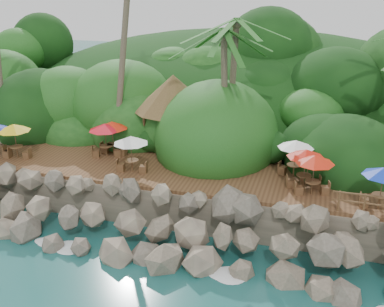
% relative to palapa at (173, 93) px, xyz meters
% --- Properties ---
extents(ground, '(140.00, 140.00, 0.00)m').
position_rel_palapa_xyz_m(ground, '(2.23, -9.55, -5.79)').
color(ground, '#19514F').
rests_on(ground, ground).
extents(land_base, '(32.00, 25.20, 2.10)m').
position_rel_palapa_xyz_m(land_base, '(2.23, 6.45, -4.74)').
color(land_base, gray).
rests_on(land_base, ground).
extents(jungle_hill, '(44.80, 28.00, 15.40)m').
position_rel_palapa_xyz_m(jungle_hill, '(2.23, 13.95, -5.79)').
color(jungle_hill, '#143811').
rests_on(jungle_hill, ground).
extents(seawall, '(29.00, 4.00, 2.30)m').
position_rel_palapa_xyz_m(seawall, '(2.23, -7.55, -4.64)').
color(seawall, gray).
rests_on(seawall, ground).
extents(terrace, '(26.00, 5.00, 0.20)m').
position_rel_palapa_xyz_m(terrace, '(2.23, -3.55, -3.59)').
color(terrace, brown).
rests_on(terrace, land_base).
extents(jungle_foliage, '(44.00, 16.00, 12.00)m').
position_rel_palapa_xyz_m(jungle_foliage, '(2.23, 5.45, -5.79)').
color(jungle_foliage, '#143811').
rests_on(jungle_foliage, ground).
extents(foam_line, '(25.20, 0.80, 0.06)m').
position_rel_palapa_xyz_m(foam_line, '(2.23, -9.25, -5.76)').
color(foam_line, white).
rests_on(foam_line, ground).
extents(palapa, '(4.88, 4.88, 4.60)m').
position_rel_palapa_xyz_m(palapa, '(0.00, 0.00, 0.00)').
color(palapa, brown).
rests_on(palapa, ground).
extents(dining_clusters, '(25.52, 4.76, 2.08)m').
position_rel_palapa_xyz_m(dining_clusters, '(2.43, -3.59, -1.76)').
color(dining_clusters, brown).
rests_on(dining_clusters, terrace).
extents(waiter, '(0.73, 0.58, 1.76)m').
position_rel_palapa_xyz_m(waiter, '(4.21, -2.82, -2.61)').
color(waiter, silver).
rests_on(waiter, terrace).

